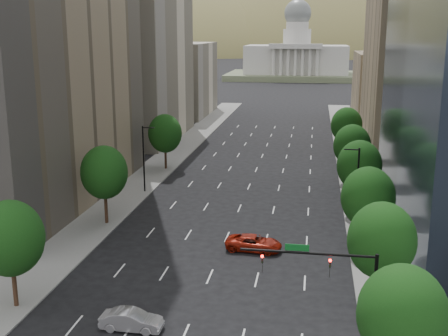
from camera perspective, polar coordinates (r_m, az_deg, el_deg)
The scene contains 22 objects.
sidewalk_left at distance 73.21m, azimuth -10.58°, elevation -3.35°, with size 6.00×200.00×0.15m, color slate.
sidewalk_right at distance 69.48m, azimuth 14.38°, elevation -4.49°, with size 6.00×200.00×0.15m, color slate.
midrise_cream_left at distance 113.94m, azimuth -8.25°, elevation 11.68°, with size 14.00×30.00×35.00m, color beige.
filler_left at distance 146.25m, azimuth -4.29°, elevation 8.87°, with size 14.00×26.00×18.00m, color beige.
parking_tan_right at distance 107.25m, azimuth 18.12°, elevation 9.70°, with size 14.00×30.00×30.00m, color #8C7759.
filler_right at distance 140.40m, azimuth 15.89°, elevation 7.78°, with size 14.00×26.00×16.00m, color #8C7759.
tree_right_0 at distance 35.08m, azimuth 17.43°, elevation -13.88°, with size 5.20×5.20×8.39m.
tree_right_1 at distance 44.92m, azimuth 15.53°, elevation -7.02°, with size 5.20×5.20×8.75m.
tree_right_2 at distance 56.30m, azimuth 14.23°, elevation -2.87°, with size 5.20×5.20×8.61m.
tree_right_3 at distance 67.79m, azimuth 13.41°, elevation 0.23°, with size 5.20×5.20×8.89m.
tree_right_4 at distance 81.54m, azimuth 12.71°, elevation 2.20°, with size 5.20×5.20×8.46m.
tree_right_5 at distance 97.21m, azimuth 12.18°, elevation 4.22°, with size 5.20×5.20×8.75m.
tree_left_0 at distance 46.69m, azimuth -20.64°, elevation -6.61°, with size 5.20×5.20×8.75m.
tree_left_1 at distance 63.92m, azimuth -11.91°, elevation -0.44°, with size 5.20×5.20×8.97m.
tree_left_2 at distance 88.19m, azimuth -5.93°, elevation 3.46°, with size 5.20×5.20×8.68m.
streetlight_rn at distance 63.17m, azimuth 13.16°, elevation -1.72°, with size 1.70×0.20×9.00m.
streetlight_ln at distance 75.95m, azimuth -8.01°, elevation 1.09°, with size 1.70×0.20×9.00m.
traffic_signal at distance 39.30m, azimuth 11.29°, elevation -10.74°, with size 9.12×0.40×7.38m.
capitol at distance 255.97m, azimuth 7.26°, elevation 10.77°, with size 60.00×40.00×35.20m.
foothills at distance 608.63m, azimuth 11.59°, elevation 7.87°, with size 720.00×413.00×263.00m.
car_silver at distance 43.20m, azimuth -9.26°, elevation -14.82°, with size 1.59×4.57×1.51m, color #A5A5AA.
car_red_far at distance 56.66m, azimuth 3.00°, elevation -7.51°, with size 2.56×5.54×1.54m, color maroon.
Camera 1 is at (8.59, -5.81, 21.26)m, focal length 45.63 mm.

